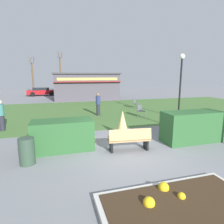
{
  "coord_description": "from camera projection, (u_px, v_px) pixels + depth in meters",
  "views": [
    {
      "loc": [
        -2.66,
        -6.79,
        3.01
      ],
      "look_at": [
        0.02,
        2.39,
        1.15
      ],
      "focal_mm": 30.47,
      "sensor_mm": 36.0,
      "label": 1
    }
  ],
  "objects": [
    {
      "name": "ground_plane",
      "position": [
        128.0,
        151.0,
        7.7
      ],
      "size": [
        80.0,
        80.0,
        0.0
      ],
      "primitive_type": "plane",
      "color": "slate"
    },
    {
      "name": "lawn_patch",
      "position": [
        90.0,
        111.0,
        16.29
      ],
      "size": [
        36.0,
        12.0,
        0.01
      ],
      "primitive_type": "cube",
      "color": "#446B33",
      "rests_on": "ground_plane"
    },
    {
      "name": "flower_bed",
      "position": [
        181.0,
        206.0,
        4.3
      ],
      "size": [
        3.67,
        1.92,
        0.33
      ],
      "color": "beige",
      "rests_on": "ground_plane"
    },
    {
      "name": "park_bench",
      "position": [
        129.0,
        139.0,
        7.61
      ],
      "size": [
        1.74,
        0.69,
        0.95
      ],
      "color": "tan",
      "rests_on": "ground_plane"
    },
    {
      "name": "hedge_left",
      "position": [
        63.0,
        135.0,
        7.71
      ],
      "size": [
        2.42,
        1.1,
        1.23
      ],
      "primitive_type": "cube",
      "color": "#28562B",
      "rests_on": "ground_plane"
    },
    {
      "name": "hedge_right",
      "position": [
        192.0,
        127.0,
        8.69
      ],
      "size": [
        2.72,
        1.1,
        1.4
      ],
      "primitive_type": "cube",
      "color": "#28562B",
      "rests_on": "ground_plane"
    },
    {
      "name": "ornamental_grass_behind_left",
      "position": [
        89.0,
        129.0,
        8.83
      ],
      "size": [
        0.59,
        0.59,
        1.09
      ],
      "primitive_type": "cone",
      "color": "tan",
      "rests_on": "ground_plane"
    },
    {
      "name": "ornamental_grass_behind_right",
      "position": [
        122.0,
        123.0,
        9.47
      ],
      "size": [
        0.69,
        0.69,
        1.3
      ],
      "primitive_type": "cone",
      "color": "tan",
      "rests_on": "ground_plane"
    },
    {
      "name": "lamppost_mid",
      "position": [
        181.0,
        79.0,
        13.17
      ],
      "size": [
        0.36,
        0.36,
        4.44
      ],
      "color": "black",
      "rests_on": "ground_plane"
    },
    {
      "name": "trash_bin",
      "position": [
        27.0,
        151.0,
        6.46
      ],
      "size": [
        0.52,
        0.52,
        0.93
      ],
      "primitive_type": "cylinder",
      "color": "#2D4233",
      "rests_on": "ground_plane"
    },
    {
      "name": "food_kiosk",
      "position": [
        86.0,
        86.0,
        24.17
      ],
      "size": [
        8.18,
        4.32,
        3.3
      ],
      "color": "#47424C",
      "rests_on": "ground_plane"
    },
    {
      "name": "cafe_chair_west",
      "position": [
        140.0,
        110.0,
        13.88
      ],
      "size": [
        0.56,
        0.56,
        0.89
      ],
      "color": "#4C5156",
      "rests_on": "ground_plane"
    },
    {
      "name": "cafe_chair_east",
      "position": [
        135.0,
        103.0,
        17.55
      ],
      "size": [
        0.61,
        0.61,
        0.89
      ],
      "color": "#4C5156",
      "rests_on": "ground_plane"
    },
    {
      "name": "person_strolling",
      "position": [
        1.0,
        115.0,
        10.34
      ],
      "size": [
        0.34,
        0.34,
        1.69
      ],
      "rotation": [
        0.0,
        0.0,
        3.53
      ],
      "color": "#23232D",
      "rests_on": "ground_plane"
    },
    {
      "name": "person_standing",
      "position": [
        98.0,
        104.0,
        14.34
      ],
      "size": [
        0.34,
        0.34,
        1.69
      ],
      "rotation": [
        0.0,
        0.0,
        0.6
      ],
      "color": "#23232D",
      "rests_on": "ground_plane"
    },
    {
      "name": "parked_car_west_slot",
      "position": [
        42.0,
        91.0,
        28.47
      ],
      "size": [
        4.36,
        2.37,
        1.2
      ],
      "color": "maroon",
      "rests_on": "ground_plane"
    },
    {
      "name": "parked_car_center_slot",
      "position": [
        76.0,
        91.0,
        29.87
      ],
      "size": [
        4.23,
        2.12,
        1.2
      ],
      "color": "silver",
      "rests_on": "ground_plane"
    },
    {
      "name": "tree_left_bg",
      "position": [
        61.0,
        74.0,
        34.55
      ],
      "size": [
        0.91,
        0.96,
        7.17
      ],
      "color": "brown",
      "rests_on": "ground_plane"
    },
    {
      "name": "tree_right_bg",
      "position": [
        33.0,
        77.0,
        32.16
      ],
      "size": [
        0.91,
        0.96,
        6.09
      ],
      "color": "brown",
      "rests_on": "ground_plane"
    }
  ]
}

